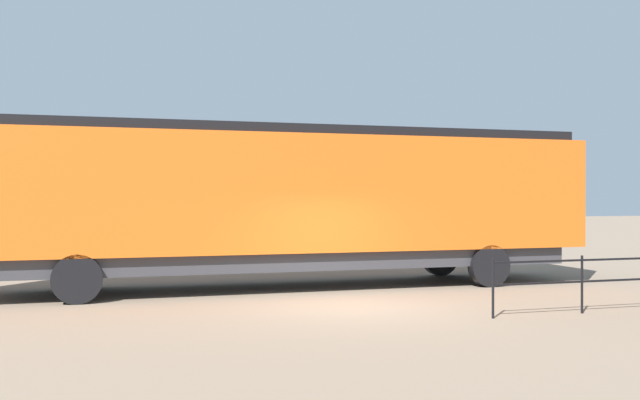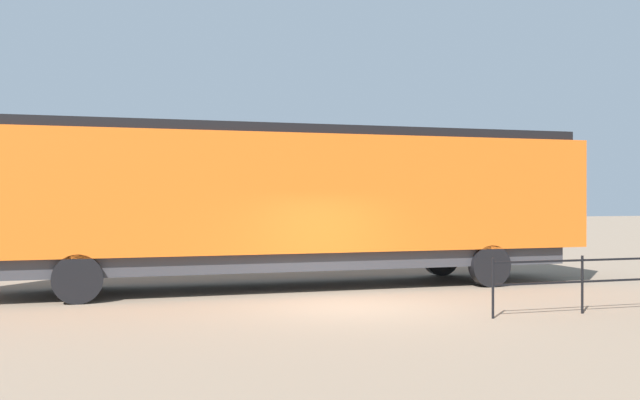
# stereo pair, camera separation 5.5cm
# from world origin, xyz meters

# --- Properties ---
(ground_plane) EXTENTS (120.00, 120.00, 0.00)m
(ground_plane) POSITION_xyz_m (0.00, 0.00, 0.00)
(ground_plane) COLOR #84705B
(locomotive) EXTENTS (3.14, 15.99, 4.13)m
(locomotive) POSITION_xyz_m (-3.63, 0.03, 2.32)
(locomotive) COLOR orange
(locomotive) RESTS_ON ground_plane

